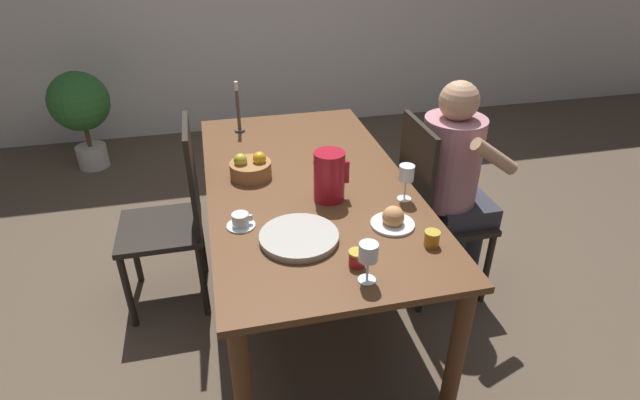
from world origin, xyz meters
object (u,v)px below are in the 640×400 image
Objects in this scene: red_pitcher at (329,176)px; candlestick_tall at (238,113)px; chair_person_side at (433,208)px; serving_tray at (299,237)px; potted_plant at (80,107)px; fruit_bowl at (251,168)px; wine_glass_juice at (368,254)px; jam_jar_amber at (432,238)px; bread_plate at (393,219)px; chair_opposite at (174,215)px; wine_glass_water at (406,175)px; jam_jar_red at (357,258)px; teacup_near_person at (241,221)px; person_seated at (455,174)px.

candlestick_tall reaches higher than red_pitcher.
candlestick_tall is (-0.92, 0.75, 0.33)m from chair_person_side.
potted_plant is at bearing 117.17° from serving_tray.
fruit_bowl is at bearing 101.99° from serving_tray.
wine_glass_juice is 2.53× the size of jam_jar_amber.
wine_glass_juice is (-0.01, -0.59, -0.00)m from red_pitcher.
bread_plate is at bearing 120.53° from jam_jar_amber.
red_pitcher reaches higher than wine_glass_juice.
jam_jar_amber is at bearing -64.75° from candlestick_tall.
jam_jar_amber is 1.47m from candlestick_tall.
chair_opposite is at bearing 128.15° from serving_tray.
chair_person_side is 0.48m from wine_glass_water.
jam_jar_red is 1.42m from candlestick_tall.
teacup_near_person is 0.53m from jam_jar_red.
chair_person_side reaches higher than potted_plant.
red_pitcher is 3.67× the size of jam_jar_amber.
jam_jar_red is at bearing -69.15° from fruit_bowl.
candlestick_tall is at bearing 124.05° from wine_glass_water.
serving_tray is 5.07× the size of jam_jar_red.
red_pitcher is at bearing 89.12° from wine_glass_juice.
wine_glass_water is at bearing 85.56° from jam_jar_amber.
chair_person_side is at bearing 50.23° from wine_glass_juice.
wine_glass_juice is 0.78× the size of fruit_bowl.
chair_person_side is at bearing -100.19° from chair_opposite.
bread_plate is 2.95× the size of jam_jar_amber.
person_seated is 0.70m from jam_jar_amber.
jam_jar_red is at bearing -135.06° from bread_plate.
jam_jar_red is at bearing -44.14° from chair_person_side.
jam_jar_red is at bearing 96.64° from wine_glass_juice.
chair_person_side reaches higher than wine_glass_juice.
teacup_near_person is at bearing -175.71° from wine_glass_water.
wine_glass_juice reaches higher than serving_tray.
red_pitcher is 2.67m from potted_plant.
red_pitcher is (-0.69, -0.13, 0.14)m from person_seated.
wine_glass_juice is 0.61m from teacup_near_person.
jam_jar_red is (0.18, -0.20, 0.02)m from serving_tray.
jam_jar_amber is at bearing -34.14° from person_seated.
jam_jar_red is 0.08× the size of potted_plant.
serving_tray is (0.21, -0.16, -0.01)m from teacup_near_person.
bread_plate is at bearing -123.39° from wine_glass_water.
bread_plate is at bearing 56.03° from wine_glass_juice.
person_seated is 6.51× the size of bread_plate.
teacup_near_person is 0.38× the size of serving_tray.
chair_opposite is at bearing 141.43° from jam_jar_amber.
person_seated is 19.18× the size of jam_jar_amber.
bread_plate is (0.61, -0.14, 0.00)m from teacup_near_person.
wine_glass_water is 0.58m from serving_tray.
wine_glass_juice reaches higher than fruit_bowl.
fruit_bowl is (-0.62, 0.74, 0.01)m from jam_jar_amber.
bread_plate is at bearing -43.64° from chair_person_side.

